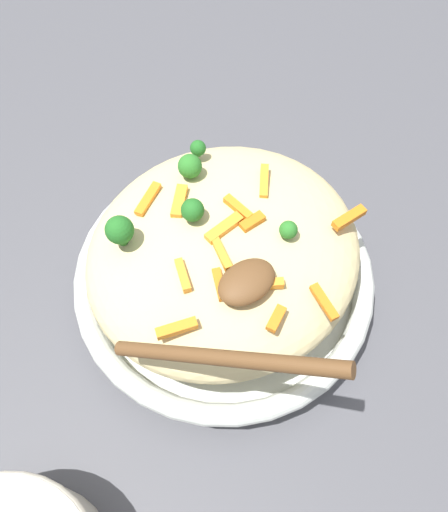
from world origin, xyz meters
The scene contains 23 objects.
ground_plane centered at (0.00, 0.00, 0.00)m, with size 2.40×2.40×0.00m, color #4C4C51.
serving_bowl centered at (0.00, 0.00, 0.03)m, with size 0.33×0.33×0.05m.
pasta_mound centered at (0.00, 0.00, 0.09)m, with size 0.28×0.26×0.08m, color #DBC689.
carrot_piece_0 centered at (0.07, 0.02, 0.12)m, with size 0.04×0.01×0.01m, color orange.
carrot_piece_1 centered at (0.03, -0.01, 0.13)m, with size 0.03×0.01×0.01m, color orange.
carrot_piece_2 centered at (0.02, 0.01, 0.13)m, with size 0.03×0.01×0.01m, color orange.
carrot_piece_3 centered at (-0.09, -0.05, 0.12)m, with size 0.04×0.01×0.01m, color orange.
carrot_piece_4 centered at (0.02, -0.11, 0.12)m, with size 0.04×0.01×0.01m, color orange.
carrot_piece_5 centered at (-0.03, 0.08, 0.12)m, with size 0.04×0.01×0.01m, color orange.
carrot_piece_6 centered at (-0.02, -0.10, 0.12)m, with size 0.02×0.01×0.01m, color orange.
carrot_piece_7 centered at (-0.01, -0.06, 0.12)m, with size 0.04×0.01×0.01m, color orange.
carrot_piece_8 centered at (0.11, -0.06, 0.12)m, with size 0.04×0.01×0.01m, color orange.
carrot_piece_9 centered at (0.00, 0.00, 0.13)m, with size 0.04×0.01×0.01m, color orange.
carrot_piece_10 centered at (-0.06, -0.02, 0.13)m, with size 0.03×0.01×0.01m, color orange.
carrot_piece_11 centered at (-0.02, -0.02, 0.13)m, with size 0.04×0.01×0.01m, color orange.
carrot_piece_12 centered at (-0.04, -0.04, 0.12)m, with size 0.03×0.01×0.01m, color orange.
carrot_piece_13 centered at (-0.01, 0.05, 0.12)m, with size 0.04×0.01×0.01m, color orange.
broccoli_floret_0 centered at (0.04, 0.09, 0.13)m, with size 0.02×0.02×0.02m.
broccoli_floret_1 centered at (0.02, 0.08, 0.13)m, with size 0.02×0.02×0.03m.
broccoli_floret_2 centered at (-0.02, 0.03, 0.14)m, with size 0.02×0.02×0.03m.
broccoli_floret_3 centered at (-0.08, 0.05, 0.14)m, with size 0.03×0.03×0.03m.
broccoli_floret_4 centered at (0.04, -0.04, 0.13)m, with size 0.02×0.02×0.02m.
serving_spoon centered at (-0.05, -0.08, 0.15)m, with size 0.15×0.15×0.10m.
Camera 1 is at (-0.16, -0.20, 0.51)m, focal length 34.54 mm.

